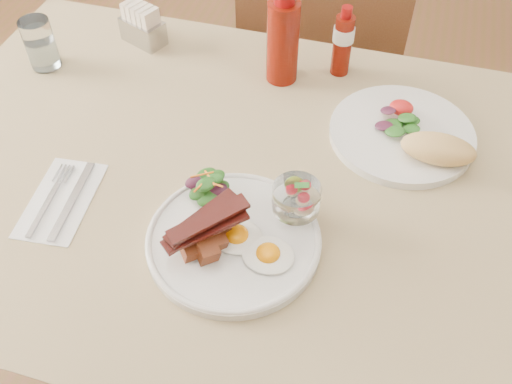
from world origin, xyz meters
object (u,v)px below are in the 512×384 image
at_px(table, 257,209).
at_px(water_glass, 41,47).
at_px(second_plate, 410,136).
at_px(main_plate, 234,240).
at_px(hot_sauce_bottle, 343,42).
at_px(chair_far, 322,66).
at_px(fruit_cup, 296,198).
at_px(sugar_caddy, 142,26).
at_px(ketchup_bottle, 283,40).

height_order(table, water_glass, water_glass).
bearing_deg(table, second_plate, 33.08).
xyz_separation_m(table, main_plate, (0.00, -0.15, 0.10)).
bearing_deg(hot_sauce_bottle, chair_far, 104.40).
bearing_deg(fruit_cup, table, 137.23).
xyz_separation_m(chair_far, second_plate, (0.25, -0.50, 0.25)).
xyz_separation_m(table, chair_far, (0.00, 0.66, -0.14)).
height_order(main_plate, second_plate, second_plate).
height_order(fruit_cup, hot_sauce_bottle, hot_sauce_bottle).
height_order(hot_sauce_bottle, sugar_caddy, hot_sauce_bottle).
distance_m(main_plate, second_plate, 0.40).
relative_size(hot_sauce_bottle, sugar_caddy, 1.38).
xyz_separation_m(table, second_plate, (0.25, 0.16, 0.11)).
bearing_deg(second_plate, main_plate, -128.09).
height_order(second_plate, hot_sauce_bottle, hot_sauce_bottle).
relative_size(chair_far, fruit_cup, 11.78).
bearing_deg(ketchup_bottle, sugar_caddy, 172.78).
bearing_deg(second_plate, table, -146.92).
bearing_deg(fruit_cup, chair_far, 96.65).
bearing_deg(fruit_cup, sugar_caddy, 137.34).
height_order(main_plate, hot_sauce_bottle, hot_sauce_bottle).
bearing_deg(chair_far, fruit_cup, -83.35).
bearing_deg(water_glass, main_plate, -32.76).
relative_size(main_plate, hot_sauce_bottle, 1.83).
xyz_separation_m(main_plate, water_glass, (-0.53, 0.34, 0.04)).
height_order(chair_far, fruit_cup, chair_far).
height_order(main_plate, fruit_cup, fruit_cup).
distance_m(main_plate, sugar_caddy, 0.60).
height_order(fruit_cup, sugar_caddy, fruit_cup).
relative_size(ketchup_bottle, hot_sauce_bottle, 1.26).
xyz_separation_m(table, sugar_caddy, (-0.36, 0.33, 0.13)).
xyz_separation_m(fruit_cup, hot_sauce_bottle, (-0.00, 0.42, 0.01)).
xyz_separation_m(main_plate, second_plate, (0.25, 0.31, 0.01)).
distance_m(fruit_cup, hot_sauce_bottle, 0.42).
distance_m(main_plate, water_glass, 0.63).
relative_size(fruit_cup, ketchup_bottle, 0.41).
distance_m(hot_sauce_bottle, water_glass, 0.63).
relative_size(main_plate, second_plate, 1.02).
xyz_separation_m(main_plate, hot_sauce_bottle, (0.08, 0.49, 0.07)).
bearing_deg(second_plate, fruit_cup, -123.76).
bearing_deg(chair_far, water_glass, -138.11).
distance_m(second_plate, sugar_caddy, 0.63).
relative_size(sugar_caddy, water_glass, 1.03).
xyz_separation_m(second_plate, water_glass, (-0.78, 0.03, 0.03)).
bearing_deg(main_plate, water_glass, 147.24).
distance_m(fruit_cup, sugar_caddy, 0.61).
relative_size(table, water_glass, 12.32).
height_order(fruit_cup, water_glass, water_glass).
relative_size(chair_far, second_plate, 3.40).
height_order(main_plate, ketchup_bottle, ketchup_bottle).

